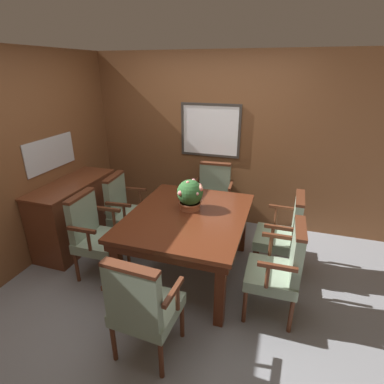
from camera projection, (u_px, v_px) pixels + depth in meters
name	position (u px, v px, depth m)	size (l,w,h in m)	color
ground_plane	(173.00, 284.00, 3.33)	(14.00, 14.00, 0.00)	gray
wall_back	(213.00, 141.00, 4.37)	(7.20, 0.08, 2.45)	brown
wall_left	(21.00, 164.00, 3.37)	(0.08, 7.20, 2.45)	brown
dining_table	(188.00, 222.00, 3.28)	(1.25, 1.51, 0.76)	#562614
chair_head_near	(142.00, 305.00, 2.31)	(0.56, 0.50, 0.97)	#562B19
chair_left_far	(125.00, 208.00, 3.90)	(0.51, 0.56, 0.97)	#562B19
chair_left_near	(94.00, 232.00, 3.33)	(0.49, 0.55, 0.97)	#562B19
chair_right_far	(284.00, 231.00, 3.35)	(0.48, 0.54, 0.97)	#562B19
chair_head_far	(213.00, 194.00, 4.32)	(0.56, 0.50, 0.97)	#562B19
chair_right_near	(281.00, 267.00, 2.75)	(0.48, 0.54, 0.97)	#562B19
potted_plant	(190.00, 195.00, 3.30)	(0.29, 0.29, 0.35)	#B2603D
sideboard_cabinet	(76.00, 213.00, 3.97)	(0.51, 1.26, 0.88)	brown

